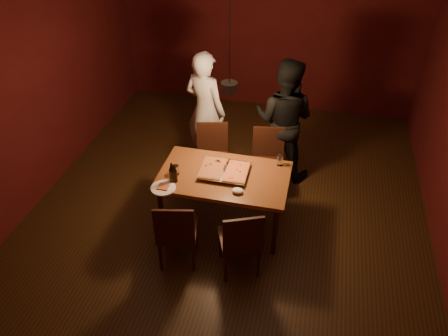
% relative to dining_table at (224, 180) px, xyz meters
% --- Properties ---
extents(room_shell, '(6.00, 6.00, 6.00)m').
position_rel_dining_table_xyz_m(room_shell, '(0.00, 0.24, 0.72)').
color(room_shell, '#3A2210').
rests_on(room_shell, ground).
extents(dining_table, '(1.50, 0.90, 0.75)m').
position_rel_dining_table_xyz_m(dining_table, '(0.00, 0.00, 0.00)').
color(dining_table, brown).
rests_on(dining_table, floor).
extents(chair_far_left, '(0.51, 0.51, 0.49)m').
position_rel_dining_table_xyz_m(chair_far_left, '(-0.34, 0.79, -0.14)').
color(chair_far_left, '#38190F').
rests_on(chair_far_left, floor).
extents(chair_far_right, '(0.48, 0.48, 0.49)m').
position_rel_dining_table_xyz_m(chair_far_right, '(0.40, 0.84, -0.14)').
color(chair_far_right, '#38190F').
rests_on(chair_far_right, floor).
extents(chair_near_left, '(0.50, 0.50, 0.49)m').
position_rel_dining_table_xyz_m(chair_near_left, '(-0.35, -0.76, -0.14)').
color(chair_near_left, '#38190F').
rests_on(chair_near_left, floor).
extents(chair_near_right, '(0.55, 0.55, 0.49)m').
position_rel_dining_table_xyz_m(chair_near_right, '(0.35, -0.73, -0.14)').
color(chair_near_right, '#38190F').
rests_on(chair_near_right, floor).
extents(pizza_tray, '(0.55, 0.45, 0.05)m').
position_rel_dining_table_xyz_m(pizza_tray, '(-0.00, 0.03, 0.10)').
color(pizza_tray, silver).
rests_on(pizza_tray, dining_table).
extents(pizza_meat, '(0.28, 0.43, 0.02)m').
position_rel_dining_table_xyz_m(pizza_meat, '(-0.14, 0.03, 0.13)').
color(pizza_meat, maroon).
rests_on(pizza_meat, pizza_tray).
extents(pizza_cheese, '(0.27, 0.42, 0.02)m').
position_rel_dining_table_xyz_m(pizza_cheese, '(0.14, 0.02, 0.13)').
color(pizza_cheese, gold).
rests_on(pizza_cheese, pizza_tray).
extents(spatula, '(0.09, 0.24, 0.04)m').
position_rel_dining_table_xyz_m(spatula, '(0.01, 0.06, 0.14)').
color(spatula, silver).
rests_on(spatula, pizza_tray).
extents(beer_bottle_a, '(0.07, 0.07, 0.26)m').
position_rel_dining_table_xyz_m(beer_bottle_a, '(-0.54, -0.26, 0.20)').
color(beer_bottle_a, black).
rests_on(beer_bottle_a, dining_table).
extents(beer_bottle_b, '(0.06, 0.06, 0.23)m').
position_rel_dining_table_xyz_m(beer_bottle_b, '(-0.51, -0.24, 0.19)').
color(beer_bottle_b, black).
rests_on(beer_bottle_b, dining_table).
extents(water_glass_left, '(0.08, 0.08, 0.12)m').
position_rel_dining_table_xyz_m(water_glass_left, '(-0.55, -0.11, 0.13)').
color(water_glass_left, silver).
rests_on(water_glass_left, dining_table).
extents(water_glass_right, '(0.07, 0.07, 0.13)m').
position_rel_dining_table_xyz_m(water_glass_right, '(0.60, 0.34, 0.14)').
color(water_glass_right, silver).
rests_on(water_glass_right, dining_table).
extents(plate_slice, '(0.28, 0.28, 0.03)m').
position_rel_dining_table_xyz_m(plate_slice, '(-0.60, -0.40, 0.08)').
color(plate_slice, white).
rests_on(plate_slice, dining_table).
extents(napkin, '(0.13, 0.10, 0.05)m').
position_rel_dining_table_xyz_m(napkin, '(0.22, -0.28, 0.10)').
color(napkin, white).
rests_on(napkin, dining_table).
extents(diner_white, '(0.73, 0.60, 1.71)m').
position_rel_dining_table_xyz_m(diner_white, '(-0.56, 1.25, 0.18)').
color(diner_white, white).
rests_on(diner_white, floor).
extents(diner_dark, '(0.94, 0.79, 1.71)m').
position_rel_dining_table_xyz_m(diner_dark, '(0.54, 1.24, 0.18)').
color(diner_dark, black).
rests_on(diner_dark, floor).
extents(pendant_lamp, '(0.18, 0.18, 1.10)m').
position_rel_dining_table_xyz_m(pendant_lamp, '(0.00, 0.24, 1.08)').
color(pendant_lamp, black).
rests_on(pendant_lamp, ceiling).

